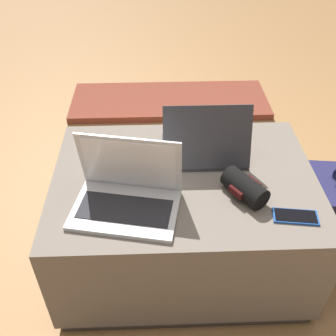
% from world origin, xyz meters
% --- Properties ---
extents(ground_plane, '(14.00, 14.00, 0.00)m').
position_xyz_m(ground_plane, '(0.00, 0.00, 0.00)').
color(ground_plane, '#9E7042').
extents(ottoman, '(1.01, 0.72, 0.48)m').
position_xyz_m(ottoman, '(0.00, 0.00, 0.24)').
color(ottoman, '#3D3832').
rests_on(ottoman, ground_plane).
extents(laptop_near, '(0.40, 0.31, 0.25)m').
position_xyz_m(laptop_near, '(-0.21, -0.14, 0.53)').
color(laptop_near, silver).
rests_on(laptop_near, ottoman).
extents(laptop_far, '(0.33, 0.25, 0.25)m').
position_xyz_m(laptop_far, '(0.09, 0.12, 0.53)').
color(laptop_far, '#333338').
rests_on(laptop_far, ottoman).
extents(cell_phone, '(0.16, 0.09, 0.01)m').
position_xyz_m(cell_phone, '(0.36, -0.23, 0.48)').
color(cell_phone, '#1E4C9E').
rests_on(cell_phone, ottoman).
extents(backpack, '(0.24, 0.30, 0.46)m').
position_xyz_m(backpack, '(0.63, 0.03, 0.19)').
color(backpack, '#23234C').
rests_on(backpack, ground_plane).
extents(wrist_brace, '(0.16, 0.19, 0.08)m').
position_xyz_m(wrist_brace, '(0.21, -0.11, 0.52)').
color(wrist_brace, black).
rests_on(wrist_brace, ottoman).
extents(fireplace_hearth, '(1.40, 0.50, 0.04)m').
position_xyz_m(fireplace_hearth, '(0.00, 1.37, 0.02)').
color(fireplace_hearth, brown).
rests_on(fireplace_hearth, ground_plane).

